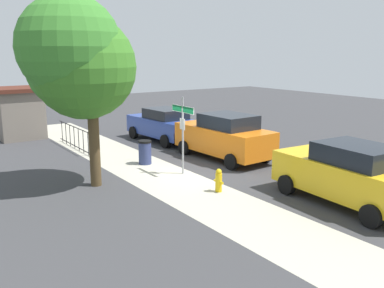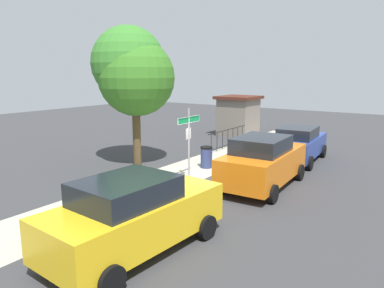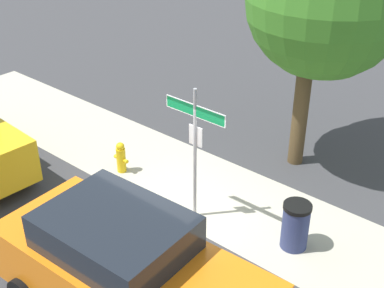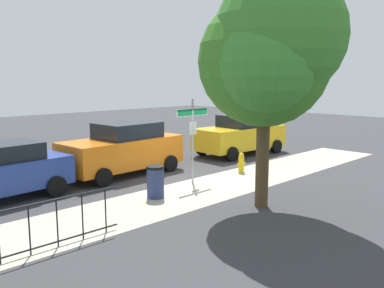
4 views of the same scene
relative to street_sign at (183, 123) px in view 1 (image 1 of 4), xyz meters
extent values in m
plane|color=#38383A|center=(-0.02, -0.40, -1.96)|extent=(60.00, 60.00, 0.00)
cube|color=#AFAA97|center=(1.98, 0.90, -1.96)|extent=(24.00, 2.60, 0.00)
cylinder|color=#9EA0A5|center=(0.00, 0.00, -0.50)|extent=(0.07, 0.07, 2.91)
cube|color=#0F723D|center=(0.00, 0.00, 0.50)|extent=(1.40, 0.02, 0.22)
cube|color=white|center=(0.00, 0.00, 0.50)|extent=(1.43, 0.02, 0.25)
cube|color=silver|center=(0.00, 0.02, -0.05)|extent=(0.32, 0.02, 0.42)
cylinder|color=#4C3B23|center=(0.50, 3.27, -0.49)|extent=(0.37, 0.37, 2.93)
sphere|color=#3A852E|center=(1.24, 3.83, 2.00)|extent=(2.62, 2.62, 2.62)
sphere|color=#387623|center=(0.74, 3.41, 2.08)|extent=(3.47, 3.47, 3.47)
sphere|color=#387D2B|center=(0.71, 3.85, 2.72)|extent=(3.36, 3.36, 3.36)
cube|color=gold|center=(-5.51, -2.34, -1.14)|extent=(4.74, 2.20, 1.00)
cube|color=black|center=(-5.79, -2.32, -0.36)|extent=(2.32, 1.82, 0.56)
cylinder|color=black|center=(-3.88, -1.47, -1.64)|extent=(0.65, 0.26, 0.64)
cylinder|color=black|center=(-4.00, -3.39, -1.64)|extent=(0.65, 0.26, 0.64)
cylinder|color=black|center=(-7.03, -1.28, -1.64)|extent=(0.65, 0.26, 0.64)
cube|color=orange|center=(0.99, -2.75, -1.11)|extent=(4.68, 2.12, 1.06)
cube|color=black|center=(0.72, -2.76, -0.29)|extent=(2.28, 1.78, 0.58)
cylinder|color=black|center=(2.51, -1.72, -1.64)|extent=(0.65, 0.25, 0.64)
cylinder|color=black|center=(2.60, -3.63, -1.64)|extent=(0.65, 0.25, 0.64)
cylinder|color=black|center=(-0.61, -1.87, -1.64)|extent=(0.65, 0.25, 0.64)
cylinder|color=black|center=(-0.53, -3.78, -1.64)|extent=(0.65, 0.25, 0.64)
cube|color=navy|center=(5.70, -2.51, -1.20)|extent=(4.44, 2.08, 0.88)
cube|color=black|center=(5.44, -2.53, -0.51)|extent=(2.18, 1.71, 0.50)
cylinder|color=black|center=(7.10, -1.52, -1.64)|extent=(0.65, 0.27, 0.64)
cylinder|color=black|center=(7.23, -3.28, -1.64)|extent=(0.65, 0.27, 0.64)
cylinder|color=black|center=(4.17, -1.73, -1.64)|extent=(0.65, 0.27, 0.64)
cylinder|color=black|center=(4.30, -3.50, -1.64)|extent=(0.65, 0.27, 0.64)
cylinder|color=black|center=(6.55, 1.90, -0.91)|extent=(4.22, 0.04, 0.04)
cylinder|color=black|center=(6.55, 1.90, -1.84)|extent=(4.22, 0.04, 0.04)
cylinder|color=black|center=(4.75, 1.90, -1.43)|extent=(0.03, 0.03, 1.05)
cylinder|color=black|center=(5.35, 1.90, -1.43)|extent=(0.03, 0.03, 1.05)
cylinder|color=black|center=(5.95, 1.90, -1.43)|extent=(0.03, 0.03, 1.05)
cylinder|color=black|center=(6.55, 1.90, -1.43)|extent=(0.03, 0.03, 1.05)
cylinder|color=black|center=(7.16, 1.90, -1.43)|extent=(0.03, 0.03, 1.05)
cylinder|color=black|center=(7.76, 1.90, -1.43)|extent=(0.03, 0.03, 1.05)
cylinder|color=black|center=(8.36, 1.90, -1.43)|extent=(0.03, 0.03, 1.05)
cube|color=slate|center=(10.66, 3.40, -0.71)|extent=(2.29, 2.18, 2.50)
cube|color=#4C2319|center=(10.66, 3.40, 0.64)|extent=(2.65, 2.54, 0.20)
cylinder|color=yellow|center=(-2.44, 0.20, -1.65)|extent=(0.22, 0.22, 0.62)
sphere|color=yellow|center=(-2.44, 0.20, -1.28)|extent=(0.20, 0.20, 0.20)
cylinder|color=yellow|center=(-2.60, 0.20, -1.62)|extent=(0.10, 0.09, 0.09)
cylinder|color=yellow|center=(-2.28, 0.20, -1.62)|extent=(0.10, 0.09, 0.09)
cylinder|color=navy|center=(2.08, 0.50, -1.51)|extent=(0.52, 0.52, 0.90)
cylinder|color=black|center=(2.08, 0.50, -1.02)|extent=(0.55, 0.55, 0.08)
camera|label=1|loc=(-12.94, 8.49, 2.56)|focal=39.66mm
camera|label=2|loc=(-11.47, -8.13, 2.32)|focal=34.00mm
camera|label=3|loc=(5.61, -6.74, 4.80)|focal=48.66mm
camera|label=4|loc=(9.80, 9.88, 1.61)|focal=38.46mm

